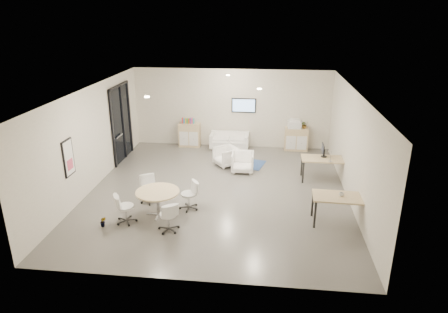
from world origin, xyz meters
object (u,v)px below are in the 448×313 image
(armchair_left, at_px, (226,156))
(armchair_right, at_px, (243,161))
(sideboard_left, at_px, (190,135))
(desk_rear, at_px, (324,161))
(sideboard_right, at_px, (296,139))
(round_table, at_px, (158,194))
(loveseat, at_px, (230,141))
(desk_front, at_px, (342,199))

(armchair_left, xyz_separation_m, armchair_right, (0.64, -0.53, 0.01))
(sideboard_left, xyz_separation_m, desk_rear, (5.13, -3.00, 0.21))
(sideboard_right, height_order, round_table, sideboard_right)
(sideboard_left, height_order, armchair_right, sideboard_left)
(armchair_right, xyz_separation_m, round_table, (-2.11, -3.45, 0.26))
(sideboard_left, distance_m, sideboard_right, 4.39)
(sideboard_left, relative_size, sideboard_right, 1.06)
(sideboard_right, distance_m, desk_rear, 3.10)
(loveseat, distance_m, desk_rear, 4.48)
(desk_rear, bearing_deg, round_table, -147.69)
(desk_rear, xyz_separation_m, desk_front, (0.11, -2.90, 0.01))
(loveseat, distance_m, round_table, 6.04)
(round_table, bearing_deg, loveseat, 76.47)
(armchair_left, distance_m, armchair_right, 0.83)
(sideboard_right, xyz_separation_m, armchair_right, (-2.00, -2.56, -0.07))
(armchair_left, distance_m, desk_front, 5.22)
(sideboard_left, xyz_separation_m, loveseat, (1.69, -0.14, -0.17))
(round_table, bearing_deg, desk_rear, 31.82)
(armchair_right, bearing_deg, desk_rear, -10.14)
(sideboard_right, xyz_separation_m, loveseat, (-2.70, -0.14, -0.15))
(sideboard_right, height_order, armchair_right, sideboard_right)
(desk_rear, bearing_deg, armchair_right, 171.38)
(sideboard_right, bearing_deg, sideboard_left, -179.98)
(sideboard_right, bearing_deg, round_table, -124.39)
(loveseat, bearing_deg, armchair_right, -73.01)
(loveseat, xyz_separation_m, desk_front, (3.54, -5.76, 0.39))
(desk_rear, bearing_deg, sideboard_left, 150.17)
(sideboard_left, relative_size, armchair_left, 1.29)
(sideboard_left, height_order, desk_front, sideboard_left)
(loveseat, bearing_deg, desk_rear, -38.83)
(desk_front, distance_m, round_table, 4.95)
(loveseat, relative_size, round_table, 1.31)
(sideboard_left, bearing_deg, round_table, -87.33)
(sideboard_left, xyz_separation_m, sideboard_right, (4.39, 0.00, -0.03))
(armchair_left, distance_m, desk_rear, 3.53)
(armchair_left, relative_size, round_table, 0.64)
(sideboard_left, relative_size, loveseat, 0.63)
(sideboard_left, relative_size, desk_front, 0.64)
(sideboard_left, bearing_deg, armchair_left, -49.23)
(desk_front, relative_size, round_table, 1.29)
(loveseat, distance_m, desk_front, 6.77)
(sideboard_right, height_order, loveseat, sideboard_right)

